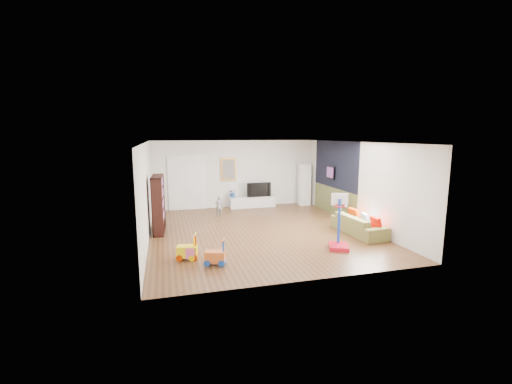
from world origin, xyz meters
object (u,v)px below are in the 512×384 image
object	(u,v)px
sofa	(359,225)
basketball_hoop	(340,222)
bookshelf	(158,204)
media_console	(252,202)

from	to	relation	value
sofa	basketball_hoop	world-z (taller)	basketball_hoop
bookshelf	media_console	bearing A→B (deg)	40.98
media_console	bookshelf	bearing A→B (deg)	-142.83
media_console	sofa	world-z (taller)	sofa
bookshelf	sofa	xyz separation A→B (m)	(5.72, -1.75, -0.58)
media_console	basketball_hoop	size ratio (longest dim) A/B	1.30
media_console	basketball_hoop	world-z (taller)	basketball_hoop
basketball_hoop	media_console	bearing A→B (deg)	122.05
basketball_hoop	sofa	bearing A→B (deg)	63.89
media_console	sofa	xyz separation A→B (m)	(2.09, -4.54, 0.06)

